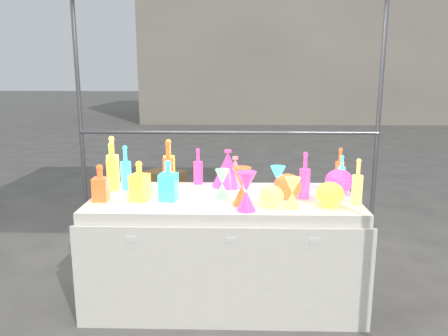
{
  "coord_description": "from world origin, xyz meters",
  "views": [
    {
      "loc": [
        0.08,
        -2.89,
        1.57
      ],
      "look_at": [
        0.0,
        0.0,
        0.95
      ],
      "focal_mm": 35.0,
      "sensor_mm": 36.0,
      "label": 1
    }
  ],
  "objects_px": {
    "cardboard_box_closed": "(165,184)",
    "bottle_0": "(169,162)",
    "hourglass_0": "(242,186)",
    "globe_0": "(330,196)",
    "display_table": "(224,248)",
    "decanter_0": "(140,181)"
  },
  "relations": [
    {
      "from": "cardboard_box_closed",
      "to": "bottle_0",
      "type": "relative_size",
      "value": 1.38
    },
    {
      "from": "hourglass_0",
      "to": "globe_0",
      "type": "distance_m",
      "value": 0.56
    },
    {
      "from": "hourglass_0",
      "to": "globe_0",
      "type": "bearing_deg",
      "value": -1.94
    },
    {
      "from": "display_table",
      "to": "globe_0",
      "type": "bearing_deg",
      "value": -16.86
    },
    {
      "from": "display_table",
      "to": "globe_0",
      "type": "height_order",
      "value": "globe_0"
    },
    {
      "from": "hourglass_0",
      "to": "decanter_0",
      "type": "bearing_deg",
      "value": 172.49
    },
    {
      "from": "hourglass_0",
      "to": "cardboard_box_closed",
      "type": "bearing_deg",
      "value": 109.0
    },
    {
      "from": "decanter_0",
      "to": "bottle_0",
      "type": "bearing_deg",
      "value": 90.29
    },
    {
      "from": "bottle_0",
      "to": "decanter_0",
      "type": "bearing_deg",
      "value": -105.64
    },
    {
      "from": "bottle_0",
      "to": "globe_0",
      "type": "distance_m",
      "value": 1.24
    },
    {
      "from": "cardboard_box_closed",
      "to": "hourglass_0",
      "type": "distance_m",
      "value": 3.02
    },
    {
      "from": "decanter_0",
      "to": "globe_0",
      "type": "xyz_separation_m",
      "value": [
        1.23,
        -0.11,
        -0.06
      ]
    },
    {
      "from": "globe_0",
      "to": "bottle_0",
      "type": "bearing_deg",
      "value": 152.92
    },
    {
      "from": "hourglass_0",
      "to": "bottle_0",
      "type": "bearing_deg",
      "value": 134.99
    },
    {
      "from": "globe_0",
      "to": "display_table",
      "type": "bearing_deg",
      "value": 163.14
    },
    {
      "from": "bottle_0",
      "to": "globe_0",
      "type": "bearing_deg",
      "value": -27.08
    },
    {
      "from": "cardboard_box_closed",
      "to": "globe_0",
      "type": "bearing_deg",
      "value": -37.66
    },
    {
      "from": "display_table",
      "to": "bottle_0",
      "type": "height_order",
      "value": "bottle_0"
    },
    {
      "from": "cardboard_box_closed",
      "to": "bottle_0",
      "type": "bearing_deg",
      "value": -55.65
    },
    {
      "from": "bottle_0",
      "to": "hourglass_0",
      "type": "distance_m",
      "value": 0.77
    },
    {
      "from": "cardboard_box_closed",
      "to": "hourglass_0",
      "type": "bearing_deg",
      "value": -47.1
    },
    {
      "from": "decanter_0",
      "to": "hourglass_0",
      "type": "xyz_separation_m",
      "value": [
        0.67,
        -0.09,
        -0.01
      ]
    }
  ]
}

